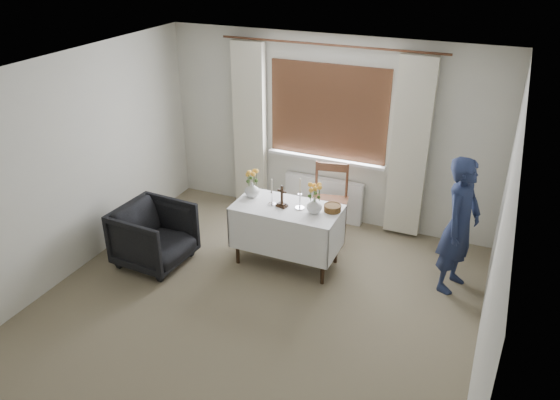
% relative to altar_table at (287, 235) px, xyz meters
% --- Properties ---
extents(ground, '(5.00, 5.00, 0.00)m').
position_rel_altar_table_xyz_m(ground, '(0.02, -1.16, -0.38)').
color(ground, '#7F7058').
rests_on(ground, ground).
extents(altar_table, '(1.24, 0.64, 0.76)m').
position_rel_altar_table_xyz_m(altar_table, '(0.00, 0.00, 0.00)').
color(altar_table, white).
rests_on(altar_table, ground).
extents(wooden_chair, '(0.54, 0.54, 0.99)m').
position_rel_altar_table_xyz_m(wooden_chair, '(0.26, 0.75, 0.12)').
color(wooden_chair, brown).
rests_on(wooden_chair, ground).
extents(armchair, '(0.85, 0.83, 0.74)m').
position_rel_altar_table_xyz_m(armchair, '(-1.46, -0.61, -0.01)').
color(armchair, black).
rests_on(armchair, ground).
extents(person, '(0.52, 0.65, 1.56)m').
position_rel_altar_table_xyz_m(person, '(1.89, 0.30, 0.40)').
color(person, navy).
rests_on(person, ground).
extents(radiator, '(1.10, 0.10, 0.60)m').
position_rel_altar_table_xyz_m(radiator, '(0.02, 1.26, -0.08)').
color(radiator, white).
rests_on(radiator, ground).
extents(wooden_cross, '(0.14, 0.12, 0.27)m').
position_rel_altar_table_xyz_m(wooden_cross, '(-0.06, -0.02, 0.51)').
color(wooden_cross, black).
rests_on(wooden_cross, altar_table).
extents(candlestick_left, '(0.09, 0.09, 0.32)m').
position_rel_altar_table_xyz_m(candlestick_left, '(-0.19, -0.01, 0.54)').
color(candlestick_left, white).
rests_on(candlestick_left, altar_table).
extents(candlestick_right, '(0.12, 0.12, 0.38)m').
position_rel_altar_table_xyz_m(candlestick_right, '(0.15, 0.02, 0.57)').
color(candlestick_right, white).
rests_on(candlestick_right, altar_table).
extents(flower_vase_left, '(0.19, 0.19, 0.19)m').
position_rel_altar_table_xyz_m(flower_vase_left, '(-0.49, 0.09, 0.47)').
color(flower_vase_left, silver).
rests_on(flower_vase_left, altar_table).
extents(flower_vase_right, '(0.23, 0.23, 0.19)m').
position_rel_altar_table_xyz_m(flower_vase_right, '(0.34, -0.01, 0.47)').
color(flower_vase_right, silver).
rests_on(flower_vase_right, altar_table).
extents(wicker_basket, '(0.25, 0.25, 0.07)m').
position_rel_altar_table_xyz_m(wicker_basket, '(0.51, 0.11, 0.42)').
color(wicker_basket, brown).
rests_on(wicker_basket, altar_table).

